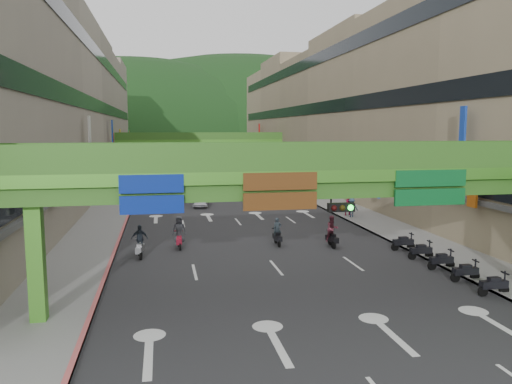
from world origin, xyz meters
name	(u,v)px	position (x,y,z in m)	size (l,w,h in m)	color
ground	(361,370)	(0.00, 0.00, 0.00)	(320.00, 320.00, 0.00)	black
road_slab	(210,188)	(0.00, 50.00, 0.01)	(18.00, 140.00, 0.02)	#28282B
sidewalk_left	(123,190)	(-11.00, 50.00, 0.07)	(4.00, 140.00, 0.15)	gray
sidewalk_right	(292,186)	(11.00, 50.00, 0.07)	(4.00, 140.00, 0.15)	gray
curb_left	(138,189)	(-9.10, 50.00, 0.09)	(0.20, 140.00, 0.18)	#CC5959
curb_right	(278,186)	(9.10, 50.00, 0.09)	(0.20, 140.00, 0.18)	gray
building_row_left	(52,114)	(-18.93, 50.00, 9.46)	(12.80, 95.00, 19.00)	#9E937F
building_row_right	(350,115)	(18.93, 50.00, 9.46)	(12.80, 95.00, 19.00)	gray
overpass_near	(335,188)	(0.93, 5.38, 5.21)	(28.00, 12.27, 7.10)	#4C9E2D
overpass_far	(200,143)	(0.00, 65.00, 5.40)	(28.00, 2.20, 7.10)	#4C9E2D
hill_left	(135,152)	(-15.00, 160.00, 0.00)	(168.00, 140.00, 112.00)	#1C4419
hill_right	(242,148)	(25.00, 180.00, 0.00)	(208.00, 176.00, 128.00)	#1C4419
bunting_string	(231,148)	(0.00, 30.00, 5.96)	(26.00, 0.36, 0.47)	black
scooter_rider_near	(277,233)	(1.30, 17.27, 0.84)	(0.56, 1.60, 1.84)	black
scooter_rider_mid	(332,231)	(4.68, 16.10, 1.07)	(0.92, 1.60, 2.08)	black
scooter_rider_left	(140,241)	(-7.50, 15.64, 1.00)	(1.01, 1.60, 2.01)	gray
scooter_rider_far	(179,232)	(-5.10, 17.58, 1.08)	(0.90, 1.60, 2.12)	maroon
parked_scooter_row	(441,260)	(8.80, 10.00, 0.52)	(1.60, 9.35, 1.08)	black
car_silver	(201,200)	(-2.35, 35.00, 0.66)	(1.40, 4.03, 1.33)	#9A9BA2
car_yellow	(230,184)	(2.59, 49.50, 0.62)	(1.46, 3.64, 1.24)	gold
pedestrian_red	(350,206)	(9.93, 26.45, 0.95)	(0.92, 0.72, 1.89)	maroon
pedestrian_dark	(317,189)	(11.02, 39.04, 0.90)	(1.06, 0.44, 1.80)	#25232A
pedestrian_blue	(352,209)	(9.80, 25.68, 0.82)	(0.77, 0.49, 1.65)	#31455F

